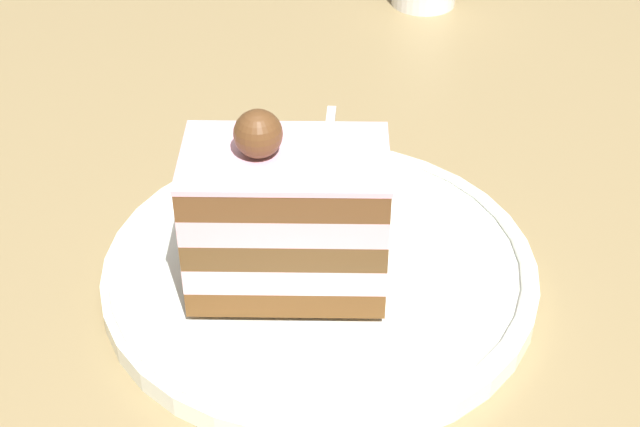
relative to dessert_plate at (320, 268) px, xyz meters
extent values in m
plane|color=olive|center=(-0.01, 0.01, -0.01)|extent=(2.40, 2.40, 0.00)
cylinder|color=white|center=(0.00, 0.00, 0.00)|extent=(0.25, 0.25, 0.01)
torus|color=white|center=(0.00, 0.00, 0.01)|extent=(0.24, 0.24, 0.01)
cube|color=brown|center=(-0.02, -0.01, 0.02)|extent=(0.12, 0.11, 0.02)
cube|color=beige|center=(-0.02, -0.01, 0.03)|extent=(0.12, 0.11, 0.02)
cube|color=brown|center=(-0.02, -0.01, 0.05)|extent=(0.12, 0.11, 0.02)
cube|color=beige|center=(-0.02, -0.01, 0.06)|extent=(0.12, 0.11, 0.02)
cube|color=brown|center=(-0.02, -0.01, 0.08)|extent=(0.12, 0.11, 0.02)
cube|color=#E9B0C6|center=(-0.02, -0.01, 0.09)|extent=(0.12, 0.11, 0.00)
sphere|color=brown|center=(-0.04, 0.00, 0.10)|extent=(0.02, 0.02, 0.02)
cube|color=silver|center=(0.07, 0.10, 0.01)|extent=(0.05, 0.06, 0.00)
cube|color=silver|center=(0.04, 0.06, 0.01)|extent=(0.02, 0.02, 0.00)
cube|color=silver|center=(0.03, 0.05, 0.01)|extent=(0.02, 0.03, 0.00)
cube|color=silver|center=(0.03, 0.05, 0.01)|extent=(0.02, 0.03, 0.00)
cube|color=silver|center=(0.03, 0.05, 0.01)|extent=(0.02, 0.03, 0.00)
cube|color=silver|center=(0.03, 0.04, 0.01)|extent=(0.02, 0.03, 0.00)
camera|label=1|loc=(-0.21, -0.34, 0.34)|focal=51.86mm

